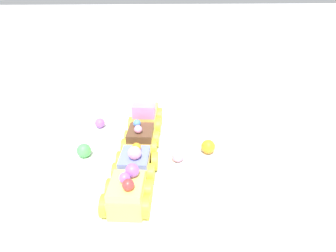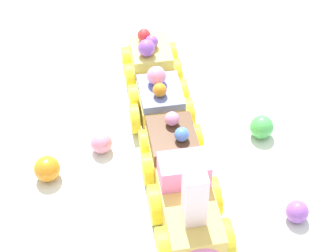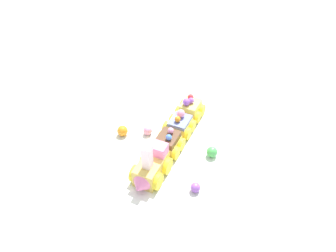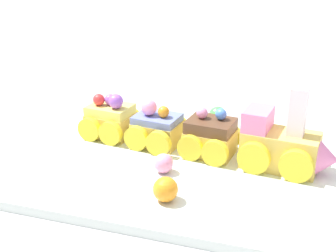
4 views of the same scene
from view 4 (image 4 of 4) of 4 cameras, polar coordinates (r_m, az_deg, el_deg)
name	(u,v)px [view 4 (image 4 of 4)]	position (r m, az deg, el deg)	size (l,w,h in m)	color
ground_plane	(195,169)	(0.61, 3.37, -5.21)	(10.00, 10.00, 0.00)	#B2B2B7
display_board	(196,164)	(0.61, 3.38, -4.71)	(0.79, 0.32, 0.01)	silver
cake_train_locomotive	(285,146)	(0.59, 14.08, -2.41)	(0.12, 0.08, 0.11)	#E0BC56
cake_car_chocolate	(210,138)	(0.61, 5.19, -1.42)	(0.08, 0.08, 0.06)	#E0BC56
cake_car_blueberry	(157,129)	(0.64, -1.35, -0.36)	(0.08, 0.08, 0.06)	#E0BC56
cake_car_lemon	(111,120)	(0.67, -7.00, 0.78)	(0.08, 0.08, 0.07)	#E0BC56
gumball_pink	(164,163)	(0.57, -0.55, -4.57)	(0.02, 0.02, 0.02)	pink
gumball_purple	(296,128)	(0.69, 15.29, -0.29)	(0.02, 0.02, 0.02)	#9956C6
gumball_orange	(165,189)	(0.51, -0.31, -7.73)	(0.03, 0.03, 0.03)	orange
gumball_green	(221,116)	(0.72, 6.44, 1.27)	(0.03, 0.03, 0.03)	#4CBC56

